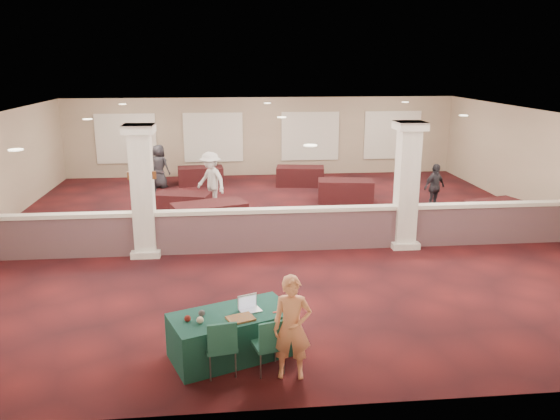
{
  "coord_description": "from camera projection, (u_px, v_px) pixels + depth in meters",
  "views": [
    {
      "loc": [
        -1.48,
        -14.48,
        4.63
      ],
      "look_at": [
        -0.24,
        -2.0,
        1.19
      ],
      "focal_mm": 35.0,
      "sensor_mm": 36.0,
      "label": 1
    }
  ],
  "objects": [
    {
      "name": "conf_chair_side",
      "position": [
        221.0,
        343.0,
        8.16
      ],
      "size": [
        0.53,
        0.53,
        0.93
      ],
      "rotation": [
        0.0,
        0.0,
        0.16
      ],
      "color": "#1D554A",
      "rests_on": "ground"
    },
    {
      "name": "ground",
      "position": [
        282.0,
        232.0,
        15.26
      ],
      "size": [
        16.0,
        16.0,
        0.0
      ],
      "primitive_type": "plane",
      "color": "#3F0F11",
      "rests_on": "ground"
    },
    {
      "name": "knitting",
      "position": [
        241.0,
        318.0,
        8.48
      ],
      "size": [
        0.49,
        0.43,
        0.03
      ],
      "primitive_type": "cube",
      "rotation": [
        0.0,
        0.0,
        0.37
      ],
      "color": "#B2651C",
      "rests_on": "near_table"
    },
    {
      "name": "far_table_back_left",
      "position": [
        201.0,
        176.0,
        21.03
      ],
      "size": [
        1.78,
        1.02,
        0.69
      ],
      "primitive_type": "cube",
      "rotation": [
        0.0,
        0.0,
        0.1
      ],
      "color": "black",
      "rests_on": "ground"
    },
    {
      "name": "attendee_d",
      "position": [
        159.0,
        166.0,
        20.4
      ],
      "size": [
        0.91,
        0.76,
        1.63
      ],
      "primitive_type": "imported",
      "rotation": [
        0.0,
        0.0,
        2.66
      ],
      "color": "black",
      "rests_on": "ground"
    },
    {
      "name": "wall_right",
      "position": [
        560.0,
        170.0,
        15.59
      ],
      "size": [
        0.04,
        16.0,
        3.2
      ],
      "primitive_type": "cube",
      "color": "gray",
      "rests_on": "ground"
    },
    {
      "name": "sconce_right",
      "position": [
        154.0,
        175.0,
        12.98
      ],
      "size": [
        0.12,
        0.12,
        0.18
      ],
      "color": "brown",
      "rests_on": "column_left"
    },
    {
      "name": "near_table",
      "position": [
        232.0,
        334.0,
        8.78
      ],
      "size": [
        2.14,
        1.59,
        0.74
      ],
      "primitive_type": "cube",
      "rotation": [
        0.0,
        0.0,
        0.37
      ],
      "color": "#0E3634",
      "rests_on": "ground"
    },
    {
      "name": "far_table_front_center",
      "position": [
        209.0,
        217.0,
        15.25
      ],
      "size": [
        2.21,
        1.6,
        0.81
      ],
      "primitive_type": "cube",
      "rotation": [
        0.0,
        0.0,
        0.34
      ],
      "color": "black",
      "rests_on": "ground"
    },
    {
      "name": "attendee_c",
      "position": [
        434.0,
        187.0,
        17.3
      ],
      "size": [
        0.98,
        0.79,
        1.5
      ],
      "primitive_type": "imported",
      "rotation": [
        0.0,
        0.0,
        0.49
      ],
      "color": "black",
      "rests_on": "ground"
    },
    {
      "name": "yarn_grey",
      "position": [
        202.0,
        313.0,
        8.58
      ],
      "size": [
        0.11,
        0.11,
        0.11
      ],
      "primitive_type": "sphere",
      "color": "#444448",
      "rests_on": "near_table"
    },
    {
      "name": "far_table_front_left",
      "position": [
        183.0,
        204.0,
        16.91
      ],
      "size": [
        1.83,
        1.24,
        0.68
      ],
      "primitive_type": "cube",
      "rotation": [
        0.0,
        0.0,
        -0.26
      ],
      "color": "black",
      "rests_on": "ground"
    },
    {
      "name": "far_table_back_right",
      "position": [
        345.0,
        191.0,
        18.47
      ],
      "size": [
        1.96,
        1.2,
        0.75
      ],
      "primitive_type": "cube",
      "rotation": [
        0.0,
        0.0,
        -0.16
      ],
      "color": "black",
      "rests_on": "ground"
    },
    {
      "name": "screen_glow",
      "position": [
        247.0,
        302.0,
        8.84
      ],
      "size": [
        0.28,
        0.11,
        0.19
      ],
      "primitive_type": "cube",
      "rotation": [
        0.0,
        0.0,
        0.37
      ],
      "color": "silver",
      "rests_on": "near_table"
    },
    {
      "name": "ceiling",
      "position": [
        282.0,
        117.0,
        14.41
      ],
      "size": [
        16.0,
        16.0,
        0.02
      ],
      "primitive_type": "cube",
      "color": "silver",
      "rests_on": "wall_back"
    },
    {
      "name": "attendee_a",
      "position": [
        152.0,
        176.0,
        18.31
      ],
      "size": [
        0.98,
        0.78,
        1.8
      ],
      "primitive_type": "imported",
      "rotation": [
        0.0,
        0.0,
        0.4
      ],
      "color": "black",
      "rests_on": "ground"
    },
    {
      "name": "woman",
      "position": [
        292.0,
        328.0,
        8.08
      ],
      "size": [
        0.63,
        0.46,
        1.62
      ],
      "primitive_type": "imported",
      "rotation": [
        0.0,
        0.0,
        -0.13
      ],
      "color": "#F39E69",
      "rests_on": "ground"
    },
    {
      "name": "sconce_left",
      "position": [
        130.0,
        175.0,
        12.93
      ],
      "size": [
        0.12,
        0.12,
        0.18
      ],
      "color": "brown",
      "rests_on": "column_left"
    },
    {
      "name": "yarn_cream",
      "position": [
        200.0,
        320.0,
        8.34
      ],
      "size": [
        0.11,
        0.11,
        0.11
      ],
      "primitive_type": "sphere",
      "color": "beige",
      "rests_on": "near_table"
    },
    {
      "name": "wall_front",
      "position": [
        343.0,
        299.0,
        7.16
      ],
      "size": [
        16.0,
        0.04,
        3.2
      ],
      "primitive_type": "cube",
      "color": "gray",
      "rests_on": "ground"
    },
    {
      "name": "far_table_back_center",
      "position": [
        300.0,
        176.0,
        20.88
      ],
      "size": [
        1.92,
        1.17,
        0.73
      ],
      "primitive_type": "cube",
      "rotation": [
        0.0,
        0.0,
        -0.16
      ],
      "color": "black",
      "rests_on": "ground"
    },
    {
      "name": "conf_chair_main",
      "position": [
        270.0,
        341.0,
        8.23
      ],
      "size": [
        0.56,
        0.56,
        0.91
      ],
      "rotation": [
        0.0,
        0.0,
        0.27
      ],
      "color": "#1D554A",
      "rests_on": "ground"
    },
    {
      "name": "far_table_front_right",
      "position": [
        493.0,
        212.0,
        16.05
      ],
      "size": [
        1.81,
        1.26,
        0.67
      ],
      "primitive_type": "cube",
      "rotation": [
        0.0,
        0.0,
        0.29
      ],
      "color": "black",
      "rests_on": "ground"
    },
    {
      "name": "laptop_screen",
      "position": [
        247.0,
        301.0,
        8.84
      ],
      "size": [
        0.32,
        0.13,
        0.22
      ],
      "primitive_type": "cube",
      "rotation": [
        0.0,
        0.0,
        0.37
      ],
      "color": "silver",
      "rests_on": "near_table"
    },
    {
      "name": "column_left",
      "position": [
        143.0,
        190.0,
        13.05
      ],
      "size": [
        0.72,
        0.72,
        3.2
      ],
      "color": "beige",
      "rests_on": "ground"
    },
    {
      "name": "laptop_base",
      "position": [
        250.0,
        310.0,
        8.77
      ],
      "size": [
        0.4,
        0.34,
        0.02
      ],
      "primitive_type": "cube",
      "rotation": [
        0.0,
        0.0,
        0.37
      ],
      "color": "silver",
      "rests_on": "near_table"
    },
    {
      "name": "wall_back",
      "position": [
        262.0,
        137.0,
        22.51
      ],
      "size": [
        16.0,
        0.04,
        3.2
      ],
      "primitive_type": "cube",
      "color": "gray",
      "rests_on": "ground"
    },
    {
      "name": "partition_wall",
      "position": [
        288.0,
        228.0,
        13.67
      ],
      "size": [
        15.6,
        0.28,
        1.1
      ],
      "color": "brown",
      "rests_on": "ground"
    },
    {
      "name": "yarn_red",
      "position": [
        188.0,
        318.0,
        8.41
      ],
      "size": [
        0.1,
        0.1,
        0.1
      ],
      "primitive_type": "sphere",
      "color": "maroon",
      "rests_on": "near_table"
    },
    {
      "name": "attendee_b",
      "position": [
        211.0,
        181.0,
        17.46
      ],
      "size": [
        1.2,
        1.24,
        1.85
      ],
      "primitive_type": "imported",
      "rotation": [
        0.0,
        0.0,
        -0.83
      ],
      "color": "silver",
      "rests_on": "ground"
    },
    {
      "name": "scissors",
      "position": [
        276.0,
        312.0,
        8.72
      ],
      "size": [
        0.12,
        0.07,
        0.01
      ],
      "primitive_type": "cube",
      "rotation": [
        0.0,
        0.0,
        0.37
      ],
      "color": "red",
      "rests_on": "near_table"
    },
    {
      "name": "column_right",
      "position": [
        407.0,
        184.0,
        13.67
      ],
      "size": [
        0.72,
        0.72,
        3.2
      ],
      "color": "beige",
      "rests_on": "ground"
    }
  ]
}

